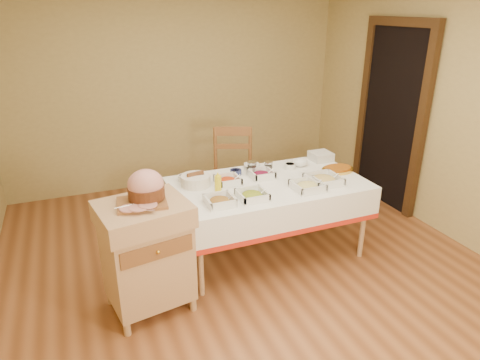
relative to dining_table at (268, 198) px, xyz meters
The scene contains 23 objects.
room_shell 0.82m from the dining_table, 135.00° to the right, with size 5.00×5.00×5.00m.
doorway 2.06m from the dining_table, 17.49° to the left, with size 0.09×1.10×2.20m.
dining_table is the anchor object (origin of this frame).
butcher_cart 1.32m from the dining_table, 161.78° to the right, with size 0.74×0.65×0.94m.
dining_chair 0.87m from the dining_table, 92.16° to the left, with size 0.60×0.59×1.04m.
ham_on_board 1.35m from the dining_table, 162.55° to the right, with size 0.39×0.37×0.26m.
serving_dish_a 0.68m from the dining_table, 154.64° to the right, with size 0.24×0.23×0.10m.
serving_dish_b 0.44m from the dining_table, 136.62° to the right, with size 0.24×0.24×0.10m.
serving_dish_c 0.43m from the dining_table, 48.44° to the right, with size 0.26×0.26×0.11m.
serving_dish_d 0.55m from the dining_table, 24.27° to the right, with size 0.29×0.29×0.11m.
serving_dish_e 0.43m from the dining_table, 162.45° to the left, with size 0.23×0.22×0.10m.
serving_dish_f 0.24m from the dining_table, 94.28° to the left, with size 0.23×0.22×0.11m.
small_bowl_left 0.82m from the dining_table, 155.26° to the left, with size 0.13×0.13×0.06m.
small_bowl_mid 0.42m from the dining_table, 124.44° to the left, with size 0.11×0.11×0.05m.
small_bowl_right 0.47m from the dining_table, 34.41° to the left, with size 0.11×0.11×0.06m.
bowl_white_imported 0.45m from the dining_table, 88.90° to the left, with size 0.16×0.16×0.04m, color silver.
bowl_small_imported 0.61m from the dining_table, 30.73° to the left, with size 0.17×0.17×0.05m, color silver.
preserve_jar_left 0.36m from the dining_table, 101.03° to the left, with size 0.10×0.10×0.12m.
preserve_jar_right 0.35m from the dining_table, 65.38° to the left, with size 0.09×0.09×0.11m.
mustard_bottle 0.57m from the dining_table, behind, with size 0.06×0.06×0.19m.
bread_basket 0.72m from the dining_table, 164.22° to the left, with size 0.28×0.28×0.12m.
plate_stack 0.89m from the dining_table, 24.04° to the left, with size 0.21×0.21×0.09m.
brass_platter 0.79m from the dining_table, ahead, with size 0.34×0.24×0.04m.
Camera 1 is at (-1.36, -3.06, 2.32)m, focal length 32.00 mm.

